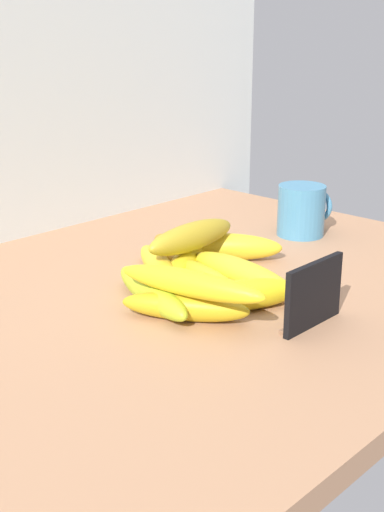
# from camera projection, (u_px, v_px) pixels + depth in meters

# --- Properties ---
(counter_top) EXTENTS (1.10, 0.76, 0.03)m
(counter_top) POSITION_uv_depth(u_px,v_px,m) (166.00, 308.00, 0.95)
(counter_top) COLOR #AE7D5A
(counter_top) RESTS_ON ground
(chalkboard_sign) EXTENTS (0.11, 0.02, 0.08)m
(chalkboard_sign) POSITION_uv_depth(u_px,v_px,m) (313.00, 297.00, 0.85)
(chalkboard_sign) COLOR black
(chalkboard_sign) RESTS_ON counter_top
(coffee_mug) EXTENTS (0.10, 0.08, 0.09)m
(coffee_mug) POSITION_uv_depth(u_px,v_px,m) (302.00, 210.00, 1.22)
(coffee_mug) COLOR teal
(coffee_mug) RESTS_ON counter_top
(banana_0) EXTENTS (0.08, 0.19, 0.03)m
(banana_0) POSITION_uv_depth(u_px,v_px,m) (209.00, 280.00, 0.97)
(banana_0) COLOR yellow
(banana_0) RESTS_ON counter_top
(banana_1) EXTENTS (0.17, 0.12, 0.04)m
(banana_1) POSITION_uv_depth(u_px,v_px,m) (239.00, 295.00, 0.90)
(banana_1) COLOR yellow
(banana_1) RESTS_ON counter_top
(banana_2) EXTENTS (0.12, 0.16, 0.04)m
(banana_2) POSITION_uv_depth(u_px,v_px,m) (185.00, 307.00, 0.87)
(banana_2) COLOR gold
(banana_2) RESTS_ON counter_top
(banana_3) EXTENTS (0.11, 0.16, 0.04)m
(banana_3) POSITION_uv_depth(u_px,v_px,m) (171.00, 252.00, 1.08)
(banana_3) COLOR #B58121
(banana_3) RESTS_ON counter_top
(banana_4) EXTENTS (0.17, 0.11, 0.04)m
(banana_4) POSITION_uv_depth(u_px,v_px,m) (186.00, 260.00, 1.05)
(banana_4) COLOR yellow
(banana_4) RESTS_ON counter_top
(banana_5) EXTENTS (0.15, 0.17, 0.04)m
(banana_5) POSITION_uv_depth(u_px,v_px,m) (224.00, 247.00, 1.10)
(banana_5) COLOR yellow
(banana_5) RESTS_ON counter_top
(banana_6) EXTENTS (0.11, 0.17, 0.04)m
(banana_6) POSITION_uv_depth(u_px,v_px,m) (159.00, 265.00, 1.02)
(banana_6) COLOR yellow
(banana_6) RESTS_ON counter_top
(banana_7) EXTENTS (0.06, 0.20, 0.04)m
(banana_7) POSITION_uv_depth(u_px,v_px,m) (241.00, 274.00, 0.98)
(banana_7) COLOR yellow
(banana_7) RESTS_ON counter_top
(banana_8) EXTENTS (0.10, 0.20, 0.04)m
(banana_8) POSITION_uv_depth(u_px,v_px,m) (152.00, 292.00, 0.92)
(banana_8) COLOR #A7C026
(banana_8) RESTS_ON counter_top
(banana_9) EXTENTS (0.08, 0.20, 0.03)m
(banana_9) POSITION_uv_depth(u_px,v_px,m) (191.00, 283.00, 0.85)
(banana_9) COLOR yellow
(banana_9) RESTS_ON banana_2
(banana_10) EXTENTS (0.18, 0.05, 0.04)m
(banana_10) POSITION_uv_depth(u_px,v_px,m) (192.00, 237.00, 1.03)
(banana_10) COLOR gold
(banana_10) RESTS_ON banana_4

